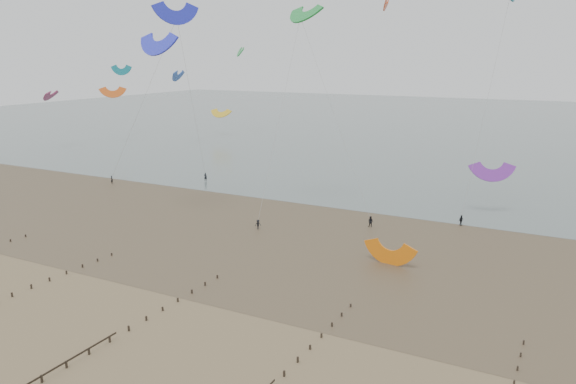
{
  "coord_description": "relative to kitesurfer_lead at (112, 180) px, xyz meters",
  "views": [
    {
      "loc": [
        42.72,
        -42.53,
        27.28
      ],
      "look_at": [
        5.68,
        28.0,
        8.0
      ],
      "focal_mm": 35.0,
      "sensor_mm": 36.0,
      "label": 1
    }
  ],
  "objects": [
    {
      "name": "grounded_kite",
      "position": [
        69.25,
        -19.15,
        -0.92
      ],
      "size": [
        6.98,
        5.77,
        3.51
      ],
      "primitive_type": null,
      "rotation": [
        1.54,
        0.0,
        -0.13
      ],
      "color": "orange",
      "rests_on": "ground"
    },
    {
      "name": "sea_and_shore",
      "position": [
        43.49,
        -11.64,
        -0.91
      ],
      "size": [
        500.0,
        665.0,
        0.03
      ],
      "color": "#475654",
      "rests_on": "ground"
    },
    {
      "name": "ground",
      "position": [
        47.57,
        -46.04,
        -0.92
      ],
      "size": [
        500.0,
        500.0,
        0.0
      ],
      "primitive_type": "plane",
      "color": "brown",
      "rests_on": "ground"
    },
    {
      "name": "kitesurfer_lead",
      "position": [
        0.0,
        0.0,
        0.0
      ],
      "size": [
        0.78,
        0.65,
        1.83
      ],
      "primitive_type": "imported",
      "rotation": [
        0.0,
        0.0,
        2.78
      ],
      "color": "black",
      "rests_on": "ground"
    },
    {
      "name": "kites_airborne",
      "position": [
        43.42,
        37.21,
        22.79
      ],
      "size": [
        233.87,
        118.99,
        41.2
      ],
      "color": "#EE3807",
      "rests_on": "ground"
    },
    {
      "name": "kitesurfers",
      "position": [
        76.34,
        1.85,
        -0.05
      ],
      "size": [
        110.77,
        27.97,
        1.88
      ],
      "color": "black",
      "rests_on": "ground"
    }
  ]
}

